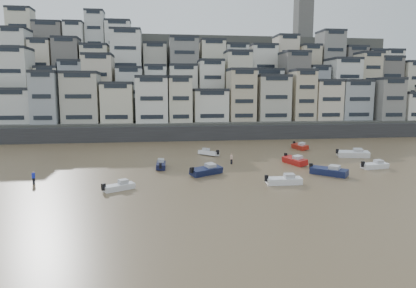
{
  "coord_description": "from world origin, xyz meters",
  "views": [
    {
      "loc": [
        -2.52,
        -23.51,
        11.63
      ],
      "look_at": [
        4.9,
        30.0,
        4.0
      ],
      "focal_mm": 32.0,
      "sensor_mm": 36.0,
      "label": 1
    }
  ],
  "objects": [
    {
      "name": "boat_b",
      "position": [
        21.29,
        24.59,
        0.76
      ],
      "size": [
        5.18,
        5.23,
        1.51
      ],
      "primitive_type": null,
      "rotation": [
        0.0,
        0.0,
        -0.8
      ],
      "color": "#161E45",
      "rests_on": "ground"
    },
    {
      "name": "person_pink",
      "position": [
        9.34,
        34.34,
        0.87
      ],
      "size": [
        0.44,
        0.44,
        1.74
      ],
      "primitive_type": null,
      "color": "beige",
      "rests_on": "ground"
    },
    {
      "name": "boat_e",
      "position": [
        19.46,
        32.9,
        0.75
      ],
      "size": [
        3.07,
        5.8,
        1.51
      ],
      "primitive_type": null,
      "rotation": [
        0.0,
        0.0,
        -1.33
      ],
      "color": "#AD1815",
      "rests_on": "ground"
    },
    {
      "name": "boat_j",
      "position": [
        -7.13,
        20.54,
        0.56
      ],
      "size": [
        4.2,
        3.28,
        1.12
      ],
      "primitive_type": null,
      "rotation": [
        0.0,
        0.0,
        0.55
      ],
      "color": "white",
      "rests_on": "ground"
    },
    {
      "name": "boat_f",
      "position": [
        -2.02,
        32.79,
        0.65
      ],
      "size": [
        1.73,
        4.81,
        1.3
      ],
      "primitive_type": null,
      "rotation": [
        0.0,
        0.0,
        1.53
      ],
      "color": "#12173B",
      "rests_on": "ground"
    },
    {
      "name": "harbor_wall",
      "position": [
        10.0,
        65.0,
        1.75
      ],
      "size": [
        140.0,
        3.0,
        3.5
      ],
      "primitive_type": "cube",
      "color": "#38383A",
      "rests_on": "ground"
    },
    {
      "name": "boat_d",
      "position": [
        30.34,
        27.93,
        0.64
      ],
      "size": [
        4.84,
        2.24,
        1.27
      ],
      "primitive_type": null,
      "rotation": [
        0.0,
        0.0,
        0.16
      ],
      "color": "white",
      "rests_on": "ground"
    },
    {
      "name": "boat_g",
      "position": [
        32.14,
        37.49,
        0.81
      ],
      "size": [
        6.2,
        3.26,
        1.61
      ],
      "primitive_type": null,
      "rotation": [
        0.0,
        0.0,
        -0.24
      ],
      "color": "white",
      "rests_on": "ground"
    },
    {
      "name": "hillside",
      "position": [
        14.73,
        104.84,
        13.01
      ],
      "size": [
        141.04,
        66.0,
        50.0
      ],
      "color": "#4C4C47",
      "rests_on": "ground"
    },
    {
      "name": "boat_c",
      "position": [
        4.29,
        27.25,
        0.74
      ],
      "size": [
        5.55,
        4.42,
        1.48
      ],
      "primitive_type": null,
      "rotation": [
        0.0,
        0.0,
        0.57
      ],
      "color": "#141B40",
      "rests_on": "ground"
    },
    {
      "name": "boat_h",
      "position": [
        6.84,
        43.21,
        0.61
      ],
      "size": [
        4.12,
        4.28,
        1.22
      ],
      "primitive_type": null,
      "rotation": [
        0.0,
        0.0,
        2.32
      ],
      "color": "silver",
      "rests_on": "ground"
    },
    {
      "name": "boat_i",
      "position": [
        26.32,
        47.91,
        0.68
      ],
      "size": [
        2.32,
        5.17,
        1.36
      ],
      "primitive_type": null,
      "rotation": [
        0.0,
        0.0,
        -1.43
      ],
      "color": "maroon",
      "rests_on": "ground"
    },
    {
      "name": "boat_a",
      "position": [
        13.32,
        20.49,
        0.67
      ],
      "size": [
        4.93,
        1.71,
        1.33
      ],
      "primitive_type": null,
      "rotation": [
        0.0,
        0.0,
        -0.02
      ],
      "color": "white",
      "rests_on": "ground"
    },
    {
      "name": "person_blue",
      "position": [
        -18.1,
        24.8,
        0.87
      ],
      "size": [
        0.44,
        0.44,
        1.74
      ],
      "primitive_type": null,
      "color": "#1C2CD8",
      "rests_on": "ground"
    },
    {
      "name": "ground",
      "position": [
        0.0,
        0.0,
        0.0
      ],
      "size": [
        400.0,
        400.0,
        0.0
      ],
      "primitive_type": "plane",
      "color": "brown",
      "rests_on": "ground"
    }
  ]
}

